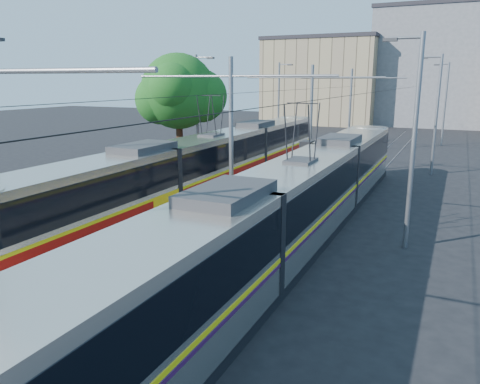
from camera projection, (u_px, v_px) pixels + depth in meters
The scene contains 13 objects.
ground at pixel (116, 294), 14.21m from camera, with size 160.00×160.00×0.00m, color black.
platform at pixel (295, 182), 29.14m from camera, with size 4.00×50.00×0.30m, color gray.
tactile_strip_left at pixel (273, 177), 29.71m from camera, with size 0.70×50.00×0.01m, color gray.
tactile_strip_right at pixel (318, 182), 28.51m from camera, with size 0.70×50.00×0.01m, color gray.
rails at pixel (295, 184), 29.18m from camera, with size 8.71×70.00×0.03m.
tram_left at pixel (212, 164), 26.57m from camera, with size 2.43×31.48×5.50m.
tram_right at pixel (300, 198), 18.18m from camera, with size 2.43×31.32×5.50m.
catenary at pixel (280, 114), 25.62m from camera, with size 9.20×70.00×7.00m.
street_lamps at pixel (315, 113), 31.73m from camera, with size 15.18×38.22×8.00m.
shelter at pixel (307, 161), 27.78m from camera, with size 0.76×1.19×2.56m.
tree at pixel (184, 93), 31.61m from camera, with size 5.59×5.17×8.12m.
building_left at pixel (324, 81), 69.73m from camera, with size 16.32×12.24×12.37m.
building_centre at pixel (443, 67), 66.21m from camera, with size 18.36×14.28×16.19m.
Camera 1 is at (8.96, -10.26, 6.35)m, focal length 35.00 mm.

